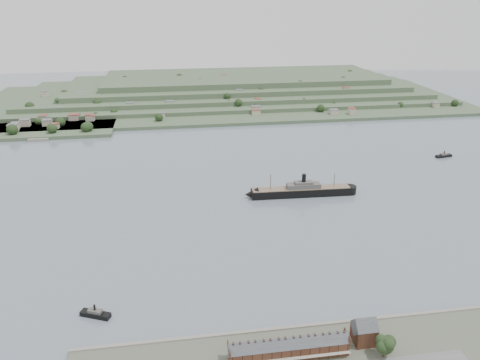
{
  "coord_description": "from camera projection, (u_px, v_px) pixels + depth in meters",
  "views": [
    {
      "loc": [
        -57.77,
        -330.35,
        157.19
      ],
      "look_at": [
        -1.72,
        30.0,
        9.28
      ],
      "focal_mm": 35.0,
      "sensor_mm": 36.0,
      "label": 1
    }
  ],
  "objects": [
    {
      "name": "steamship",
      "position": [
        298.0,
        191.0,
        384.78
      ],
      "size": [
        94.01,
        14.28,
        22.55
      ],
      "color": "black",
      "rests_on": "ground"
    },
    {
      "name": "ferry_east",
      "position": [
        444.0,
        156.0,
        475.59
      ],
      "size": [
        18.05,
        7.91,
        6.55
      ],
      "color": "black",
      "rests_on": "ground"
    },
    {
      "name": "far_peninsula",
      "position": [
        223.0,
        91.0,
        729.25
      ],
      "size": [
        760.0,
        309.0,
        30.0
      ],
      "color": "#354C33",
      "rests_on": "ground"
    },
    {
      "name": "tugboat",
      "position": [
        95.0,
        314.0,
        242.38
      ],
      "size": [
        16.49,
        10.4,
        7.25
      ],
      "color": "black",
      "rests_on": "ground"
    },
    {
      "name": "ground",
      "position": [
        248.0,
        205.0,
        369.8
      ],
      "size": [
        1400.0,
        1400.0,
        0.0
      ],
      "primitive_type": "plane",
      "color": "slate",
      "rests_on": "ground"
    },
    {
      "name": "gabled_building",
      "position": [
        364.0,
        331.0,
        220.47
      ],
      "size": [
        10.4,
        10.18,
        14.09
      ],
      "color": "#412417",
      "rests_on": "ground"
    },
    {
      "name": "fig_tree",
      "position": [
        386.0,
        345.0,
        211.05
      ],
      "size": [
        10.1,
        8.75,
        11.28
      ],
      "color": "#44331F",
      "rests_on": "ground"
    },
    {
      "name": "terrace_row",
      "position": [
        289.0,
        348.0,
        211.95
      ],
      "size": [
        55.6,
        9.8,
        11.07
      ],
      "color": "#412417",
      "rests_on": "ground"
    }
  ]
}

